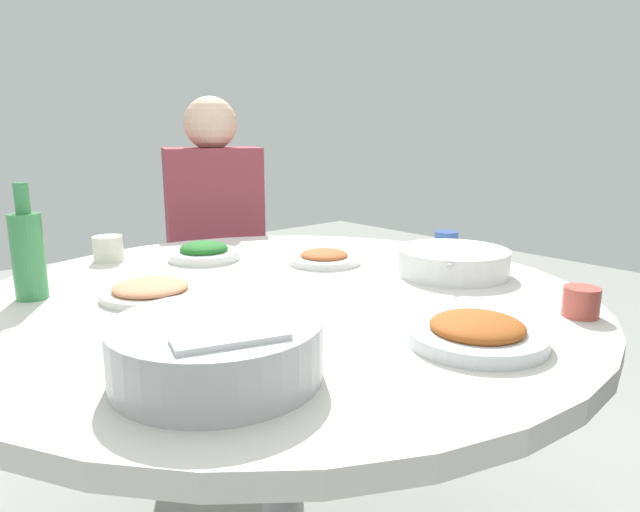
% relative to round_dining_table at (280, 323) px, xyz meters
% --- Properties ---
extents(round_dining_table, '(1.35, 1.35, 0.76)m').
position_rel_round_dining_table_xyz_m(round_dining_table, '(0.00, 0.00, 0.00)').
color(round_dining_table, '#99999E').
rests_on(round_dining_table, ground).
extents(rice_bowl, '(0.31, 0.31, 0.09)m').
position_rel_round_dining_table_xyz_m(rice_bowl, '(-0.29, 0.34, 0.12)').
color(rice_bowl, '#B2B5BA').
rests_on(rice_bowl, round_dining_table).
extents(soup_bowl, '(0.27, 0.27, 0.06)m').
position_rel_round_dining_table_xyz_m(soup_bowl, '(-0.15, -0.42, 0.10)').
color(soup_bowl, white).
rests_on(soup_bowl, round_dining_table).
extents(dish_greens, '(0.19, 0.19, 0.05)m').
position_rel_round_dining_table_xyz_m(dish_greens, '(0.40, -0.05, 0.09)').
color(dish_greens, white).
rests_on(dish_greens, round_dining_table).
extents(dish_tofu_braise, '(0.19, 0.19, 0.04)m').
position_rel_round_dining_table_xyz_m(dish_tofu_braise, '(0.15, -0.26, 0.08)').
color(dish_tofu_braise, white).
rests_on(dish_tofu_braise, round_dining_table).
extents(dish_stirfry, '(0.23, 0.23, 0.05)m').
position_rel_round_dining_table_xyz_m(dish_stirfry, '(-0.46, -0.06, 0.09)').
color(dish_stirfry, silver).
rests_on(dish_stirfry, round_dining_table).
extents(dish_shrimp, '(0.21, 0.21, 0.04)m').
position_rel_round_dining_table_xyz_m(dish_shrimp, '(0.16, 0.23, 0.09)').
color(dish_shrimp, silver).
rests_on(dish_shrimp, round_dining_table).
extents(green_bottle, '(0.07, 0.07, 0.25)m').
position_rel_round_dining_table_xyz_m(green_bottle, '(0.32, 0.42, 0.17)').
color(green_bottle, '#3D8F50').
rests_on(green_bottle, round_dining_table).
extents(tea_cup_near, '(0.08, 0.08, 0.07)m').
position_rel_round_dining_table_xyz_m(tea_cup_near, '(0.55, 0.16, 0.10)').
color(tea_cup_near, beige).
rests_on(tea_cup_near, round_dining_table).
extents(tea_cup_far, '(0.07, 0.07, 0.06)m').
position_rel_round_dining_table_xyz_m(tea_cup_far, '(0.02, -0.62, 0.10)').
color(tea_cup_far, '#32519C').
rests_on(tea_cup_far, round_dining_table).
extents(tea_cup_side, '(0.07, 0.07, 0.06)m').
position_rel_round_dining_table_xyz_m(tea_cup_side, '(-0.51, -0.33, 0.10)').
color(tea_cup_side, '#C35145').
rests_on(tea_cup_side, round_dining_table).
extents(stool_for_diner_left, '(0.34, 0.34, 0.46)m').
position_rel_round_dining_table_xyz_m(stool_for_diner_left, '(0.88, -0.37, -0.46)').
color(stool_for_diner_left, brown).
rests_on(stool_for_diner_left, ground).
extents(diner_left, '(0.44, 0.43, 0.76)m').
position_rel_round_dining_table_xyz_m(diner_left, '(0.88, -0.37, 0.09)').
color(diner_left, '#2D333D').
rests_on(diner_left, stool_for_diner_left).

